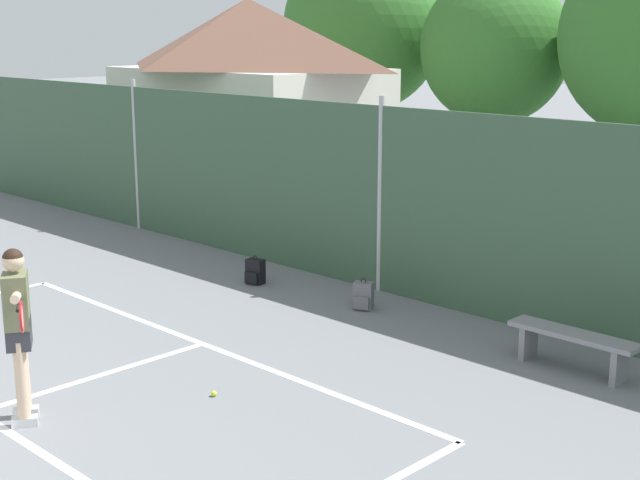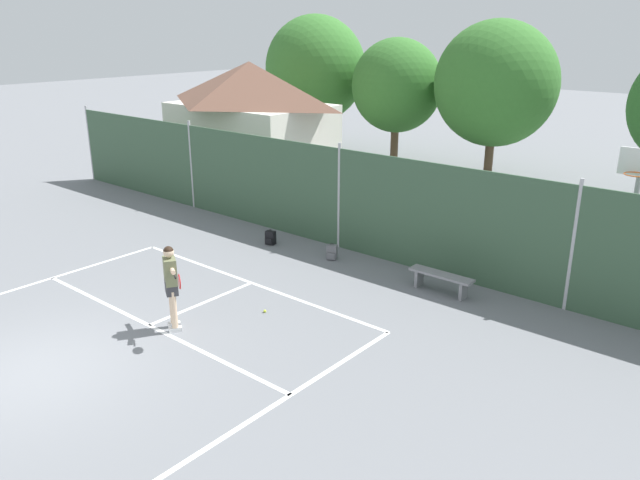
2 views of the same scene
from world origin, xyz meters
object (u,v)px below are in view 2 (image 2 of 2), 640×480
(basketball_hoop, at_px, (634,204))
(backpack_black, at_px, (270,238))
(backpack_grey, at_px, (332,252))
(tennis_player, at_px, (171,281))
(tennis_ball, at_px, (265,311))
(courtside_bench, at_px, (441,278))

(basketball_hoop, distance_m, backpack_black, 9.50)
(basketball_hoop, xyz_separation_m, backpack_grey, (-6.79, -2.29, -2.12))
(basketball_hoop, bearing_deg, tennis_player, -131.19)
(tennis_player, bearing_deg, tennis_ball, 64.01)
(tennis_ball, relative_size, backpack_grey, 0.14)
(basketball_hoop, height_order, backpack_grey, basketball_hoop)
(tennis_player, bearing_deg, basketball_hoop, 48.81)
(tennis_ball, bearing_deg, backpack_grey, 105.16)
(tennis_ball, bearing_deg, tennis_player, -115.99)
(basketball_hoop, height_order, backpack_black, basketball_hoop)
(courtside_bench, bearing_deg, backpack_black, -178.52)
(tennis_ball, height_order, courtside_bench, courtside_bench)
(tennis_ball, bearing_deg, backpack_black, 132.72)
(basketball_hoop, distance_m, backpack_grey, 7.47)
(tennis_ball, bearing_deg, courtside_bench, 55.17)
(tennis_player, height_order, backpack_grey, tennis_player)
(basketball_hoop, height_order, tennis_ball, basketball_hoop)
(backpack_black, bearing_deg, courtside_bench, 1.48)
(basketball_hoop, height_order, courtside_bench, basketball_hoop)
(backpack_black, bearing_deg, tennis_ball, -47.28)
(courtside_bench, bearing_deg, tennis_player, -122.02)
(backpack_grey, bearing_deg, tennis_ball, -74.84)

